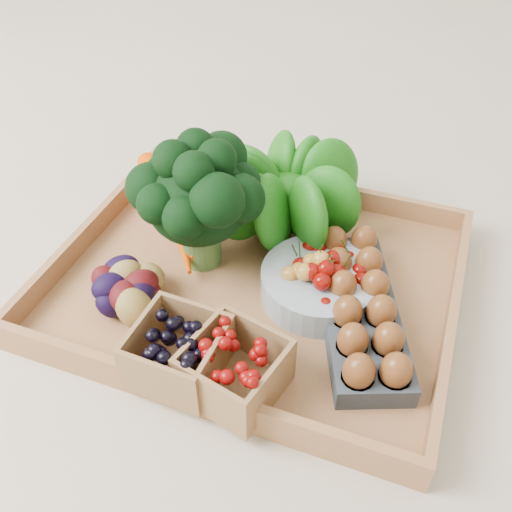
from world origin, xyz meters
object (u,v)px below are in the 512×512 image
(broccoli, at_px, (200,221))
(egg_carton, at_px, (359,313))
(cherry_bowl, at_px, (319,284))
(tray, at_px, (256,283))

(broccoli, height_order, egg_carton, broccoli)
(egg_carton, bearing_deg, cherry_bowl, 133.53)
(tray, bearing_deg, broccoli, 172.27)
(tray, bearing_deg, egg_carton, -9.89)
(broccoli, distance_m, cherry_bowl, 0.19)
(tray, distance_m, cherry_bowl, 0.10)
(broccoli, xyz_separation_m, cherry_bowl, (0.18, -0.01, -0.05))
(tray, height_order, egg_carton, egg_carton)
(tray, xyz_separation_m, broccoli, (-0.09, 0.01, 0.08))
(broccoli, bearing_deg, cherry_bowl, -3.31)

